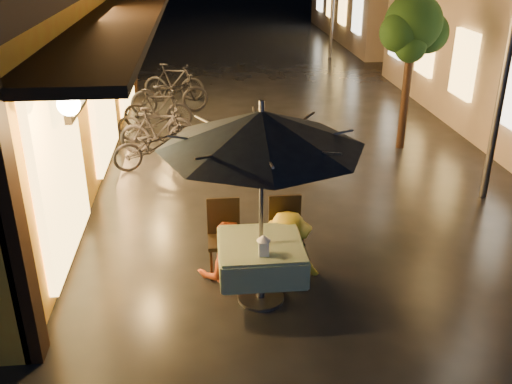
{
  "coord_description": "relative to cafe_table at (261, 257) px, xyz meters",
  "views": [
    {
      "loc": [
        -1.65,
        -6.3,
        4.03
      ],
      "look_at": [
        -1.03,
        0.02,
        1.15
      ],
      "focal_mm": 40.0,
      "sensor_mm": 36.0,
      "label": 1
    }
  ],
  "objects": [
    {
      "name": "ground",
      "position": [
        1.03,
        0.58,
        -0.59
      ],
      "size": [
        90.0,
        90.0,
        0.0
      ],
      "primitive_type": "plane",
      "color": "black",
      "rests_on": "ground"
    },
    {
      "name": "street_tree",
      "position": [
        3.45,
        5.09,
        1.83
      ],
      "size": [
        1.43,
        1.2,
        3.15
      ],
      "color": "black",
      "rests_on": "ground"
    },
    {
      "name": "cafe_table",
      "position": [
        0.0,
        0.0,
        0.0
      ],
      "size": [
        0.99,
        0.99,
        0.78
      ],
      "color": "#59595E",
      "rests_on": "ground"
    },
    {
      "name": "patio_umbrella",
      "position": [
        0.0,
        0.0,
        1.56
      ],
      "size": [
        2.27,
        2.27,
        2.46
      ],
      "color": "#59595E",
      "rests_on": "ground"
    },
    {
      "name": "cafe_chair_left",
      "position": [
        -0.4,
        0.74,
        -0.05
      ],
      "size": [
        0.42,
        0.42,
        0.97
      ],
      "color": "black",
      "rests_on": "ground"
    },
    {
      "name": "cafe_chair_right",
      "position": [
        0.4,
        0.74,
        -0.05
      ],
      "size": [
        0.42,
        0.42,
        0.97
      ],
      "color": "black",
      "rests_on": "ground"
    },
    {
      "name": "table_lantern",
      "position": [
        0.0,
        -0.27,
        0.33
      ],
      "size": [
        0.16,
        0.16,
        0.25
      ],
      "color": "white",
      "rests_on": "cafe_table"
    },
    {
      "name": "person_orange",
      "position": [
        -0.4,
        0.57,
        0.16
      ],
      "size": [
        0.78,
        0.64,
        1.49
      ],
      "primitive_type": "imported",
      "rotation": [
        0.0,
        0.0,
        3.25
      ],
      "color": "#E45827",
      "rests_on": "ground"
    },
    {
      "name": "person_yellow",
      "position": [
        0.4,
        0.58,
        0.23
      ],
      "size": [
        1.12,
        0.72,
        1.64
      ],
      "primitive_type": "imported",
      "rotation": [
        0.0,
        0.0,
        3.03
      ],
      "color": "yellow",
      "rests_on": "ground"
    },
    {
      "name": "bicycle_0",
      "position": [
        -1.51,
        4.47,
        -0.16
      ],
      "size": [
        1.73,
        1.08,
        0.86
      ],
      "primitive_type": "imported",
      "rotation": [
        0.0,
        0.0,
        1.91
      ],
      "color": "black",
      "rests_on": "ground"
    },
    {
      "name": "bicycle_1",
      "position": [
        -1.48,
        5.22,
        -0.11
      ],
      "size": [
        1.61,
        0.56,
        0.95
      ],
      "primitive_type": "imported",
      "rotation": [
        0.0,
        0.0,
        1.5
      ],
      "color": "black",
      "rests_on": "ground"
    },
    {
      "name": "bicycle_2",
      "position": [
        -1.62,
        5.94,
        -0.16
      ],
      "size": [
        1.7,
        0.85,
        0.85
      ],
      "primitive_type": "imported",
      "rotation": [
        0.0,
        0.0,
        1.39
      ],
      "color": "black",
      "rests_on": "ground"
    },
    {
      "name": "bicycle_3",
      "position": [
        -1.61,
        6.82,
        -0.13
      ],
      "size": [
        1.55,
        0.51,
        0.92
      ],
      "primitive_type": "imported",
      "rotation": [
        0.0,
        0.0,
        1.52
      ],
      "color": "black",
      "rests_on": "ground"
    },
    {
      "name": "bicycle_4",
      "position": [
        -1.39,
        7.99,
        -0.09
      ],
      "size": [
        1.99,
        1.07,
        1.0
      ],
      "primitive_type": "imported",
      "rotation": [
        0.0,
        0.0,
        1.8
      ],
      "color": "black",
      "rests_on": "ground"
    },
    {
      "name": "bicycle_5",
      "position": [
        -1.33,
        9.26,
        -0.1
      ],
      "size": [
        1.68,
        0.77,
        0.97
      ],
      "primitive_type": "imported",
      "rotation": [
        0.0,
        0.0,
        1.37
      ],
      "color": "black",
      "rests_on": "ground"
    }
  ]
}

